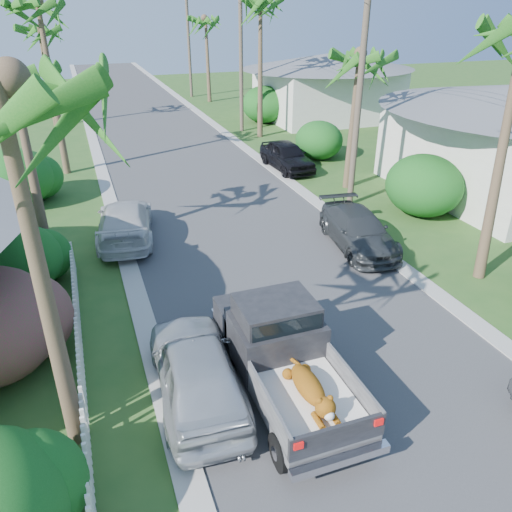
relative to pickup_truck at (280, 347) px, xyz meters
name	(u,v)px	position (x,y,z in m)	size (l,w,h in m)	color
ground	(430,474)	(1.70, -3.34, -1.01)	(120.00, 120.00, 0.00)	#2B531F
road	(170,148)	(1.70, 21.66, -1.00)	(8.00, 100.00, 0.02)	#38383A
curb_left	(97,155)	(-2.60, 21.66, -0.98)	(0.60, 100.00, 0.06)	#A5A39E
curb_right	(237,142)	(6.00, 21.66, -0.98)	(0.60, 100.00, 0.06)	#A5A39E
pickup_truck	(280,347)	(0.00, 0.00, 0.00)	(1.98, 5.12, 2.06)	black
parked_car_rm	(358,230)	(5.41, 5.77, -0.37)	(1.80, 4.43, 1.28)	#333739
parked_car_rf	(287,156)	(6.70, 15.35, -0.29)	(1.70, 4.22, 1.44)	black
parked_car_ln	(196,370)	(-1.90, 0.17, -0.26)	(1.78, 4.41, 1.50)	silver
parked_car_lf	(125,222)	(-2.37, 9.27, -0.32)	(1.95, 4.78, 1.39)	silver
palm_l_b	(10,71)	(-5.10, 8.66, 5.14)	(4.40, 4.40, 7.40)	brown
palm_l_c	(37,3)	(-4.30, 18.66, 6.90)	(4.40, 4.40, 9.20)	brown
palm_l_d	(39,28)	(-4.80, 30.66, 5.43)	(4.40, 4.40, 7.70)	brown
palm_r_b	(359,54)	(8.30, 11.66, 4.94)	(4.40, 4.40, 7.20)	brown
palm_r_d	(206,19)	(8.20, 36.66, 5.73)	(4.40, 4.40, 8.00)	brown
shrub_l_c	(22,259)	(-5.70, 6.66, -0.01)	(2.40, 2.64, 2.00)	#154916
shrub_l_d	(16,177)	(-6.30, 14.66, 0.19)	(3.20, 3.52, 2.40)	#154916
shrub_r_b	(424,185)	(9.50, 7.66, 0.24)	(3.00, 3.30, 2.50)	#154916
shrub_r_c	(319,140)	(9.20, 16.66, 0.04)	(2.60, 2.86, 2.10)	#154916
shrub_r_d	(264,104)	(9.70, 26.66, 0.29)	(3.20, 3.52, 2.60)	#154916
picket_fence	(79,350)	(-4.30, 2.16, -0.51)	(0.10, 11.00, 1.00)	white
house_right_near	(510,145)	(14.70, 8.66, 1.21)	(8.00, 9.00, 4.80)	silver
house_right_far	(326,89)	(14.70, 26.66, 1.11)	(9.00, 8.00, 4.60)	silver
utility_pole_b	(359,96)	(7.30, 9.66, 3.59)	(1.60, 0.26, 9.00)	brown
utility_pole_c	(241,60)	(7.30, 24.66, 3.59)	(1.60, 0.26, 9.00)	brown
utility_pole_d	(189,44)	(7.30, 39.66, 3.59)	(1.60, 0.26, 9.00)	brown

